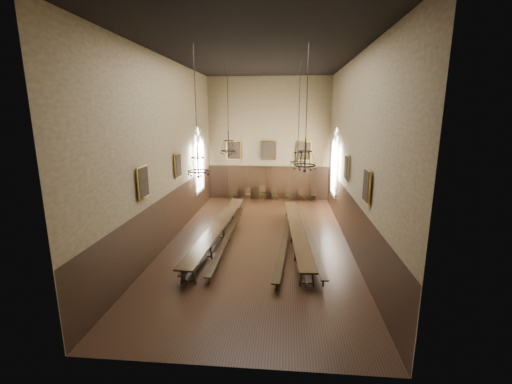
# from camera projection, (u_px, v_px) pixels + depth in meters

# --- Properties ---
(floor) EXTENTS (9.00, 18.00, 0.02)m
(floor) POSITION_uv_depth(u_px,v_px,m) (259.00, 241.00, 17.55)
(floor) COLOR black
(floor) RESTS_ON ground
(ceiling) EXTENTS (9.00, 18.00, 0.02)m
(ceiling) POSITION_uv_depth(u_px,v_px,m) (259.00, 54.00, 15.53)
(ceiling) COLOR black
(ceiling) RESTS_ON ground
(wall_back) EXTENTS (9.00, 0.02, 9.00)m
(wall_back) POSITION_uv_depth(u_px,v_px,m) (269.00, 140.00, 25.29)
(wall_back) COLOR #80714F
(wall_back) RESTS_ON ground
(wall_front) EXTENTS (9.00, 0.02, 9.00)m
(wall_front) POSITION_uv_depth(u_px,v_px,m) (227.00, 198.00, 7.79)
(wall_front) COLOR #80714F
(wall_front) RESTS_ON ground
(wall_left) EXTENTS (0.02, 18.00, 9.00)m
(wall_left) POSITION_uv_depth(u_px,v_px,m) (168.00, 152.00, 16.93)
(wall_left) COLOR #80714F
(wall_left) RESTS_ON ground
(wall_right) EXTENTS (0.02, 18.00, 9.00)m
(wall_right) POSITION_uv_depth(u_px,v_px,m) (354.00, 154.00, 16.15)
(wall_right) COLOR #80714F
(wall_right) RESTS_ON ground
(wainscot_panelling) EXTENTS (9.00, 18.00, 2.50)m
(wainscot_panelling) POSITION_uv_depth(u_px,v_px,m) (259.00, 218.00, 17.26)
(wainscot_panelling) COLOR black
(wainscot_panelling) RESTS_ON floor
(table_left) EXTENTS (1.29, 10.65, 0.83)m
(table_left) POSITION_uv_depth(u_px,v_px,m) (219.00, 232.00, 17.63)
(table_left) COLOR black
(table_left) RESTS_ON floor
(table_right) EXTENTS (1.28, 10.06, 0.78)m
(table_right) POSITION_uv_depth(u_px,v_px,m) (297.00, 235.00, 17.26)
(table_right) COLOR black
(table_right) RESTS_ON floor
(bench_left_outer) EXTENTS (0.60, 10.07, 0.45)m
(bench_left_outer) POSITION_uv_depth(u_px,v_px,m) (208.00, 234.00, 17.69)
(bench_left_outer) COLOR black
(bench_left_outer) RESTS_ON floor
(bench_left_inner) EXTENTS (0.30, 9.73, 0.44)m
(bench_left_inner) POSITION_uv_depth(u_px,v_px,m) (229.00, 236.00, 17.46)
(bench_left_inner) COLOR black
(bench_left_inner) RESTS_ON floor
(bench_right_inner) EXTENTS (1.00, 10.24, 0.46)m
(bench_right_inner) POSITION_uv_depth(u_px,v_px,m) (286.00, 238.00, 17.15)
(bench_right_inner) COLOR black
(bench_right_inner) RESTS_ON floor
(bench_right_outer) EXTENTS (0.86, 9.83, 0.44)m
(bench_right_outer) POSITION_uv_depth(u_px,v_px,m) (309.00, 237.00, 17.28)
(bench_right_outer) COLOR black
(bench_right_outer) RESTS_ON floor
(chair_1) EXTENTS (0.43, 0.43, 0.95)m
(chair_1) POSITION_uv_depth(u_px,v_px,m) (235.00, 196.00, 25.93)
(chair_1) COLOR black
(chair_1) RESTS_ON floor
(chair_2) EXTENTS (0.48, 0.48, 0.91)m
(chair_2) POSITION_uv_depth(u_px,v_px,m) (248.00, 196.00, 25.94)
(chair_2) COLOR black
(chair_2) RESTS_ON floor
(chair_3) EXTENTS (0.53, 0.53, 1.04)m
(chair_3) POSITION_uv_depth(u_px,v_px,m) (262.00, 196.00, 25.77)
(chair_3) COLOR black
(chair_3) RESTS_ON floor
(chair_4) EXTENTS (0.42, 0.42, 0.87)m
(chair_4) POSITION_uv_depth(u_px,v_px,m) (274.00, 197.00, 25.74)
(chair_4) COLOR black
(chair_4) RESTS_ON floor
(chair_5) EXTENTS (0.40, 0.40, 0.89)m
(chair_5) POSITION_uv_depth(u_px,v_px,m) (288.00, 197.00, 25.61)
(chair_5) COLOR black
(chair_5) RESTS_ON floor
(chair_6) EXTENTS (0.42, 0.42, 0.89)m
(chair_6) POSITION_uv_depth(u_px,v_px,m) (301.00, 197.00, 25.59)
(chair_6) COLOR black
(chair_6) RESTS_ON floor
(chair_7) EXTENTS (0.43, 0.43, 0.95)m
(chair_7) POSITION_uv_depth(u_px,v_px,m) (314.00, 197.00, 25.49)
(chair_7) COLOR black
(chair_7) RESTS_ON floor
(chandelier_back_left) EXTENTS (0.89, 0.89, 4.81)m
(chandelier_back_left) POSITION_uv_depth(u_px,v_px,m) (229.00, 145.00, 19.00)
(chandelier_back_left) COLOR black
(chandelier_back_left) RESTS_ON ceiling
(chandelier_back_right) EXTENTS (0.80, 0.80, 5.35)m
(chandelier_back_right) POSITION_uv_depth(u_px,v_px,m) (298.00, 155.00, 18.58)
(chandelier_back_right) COLOR black
(chandelier_back_right) RESTS_ON ceiling
(chandelier_front_left) EXTENTS (0.87, 0.87, 5.10)m
(chandelier_front_left) POSITION_uv_depth(u_px,v_px,m) (198.00, 163.00, 14.05)
(chandelier_front_left) COLOR black
(chandelier_front_left) RESTS_ON ceiling
(chandelier_front_right) EXTENTS (0.87, 0.87, 4.82)m
(chandelier_front_right) POSITION_uv_depth(u_px,v_px,m) (305.00, 158.00, 13.79)
(chandelier_front_right) COLOR black
(chandelier_front_right) RESTS_ON ceiling
(portrait_back_0) EXTENTS (1.10, 0.12, 1.40)m
(portrait_back_0) POSITION_uv_depth(u_px,v_px,m) (234.00, 150.00, 25.56)
(portrait_back_0) COLOR gold
(portrait_back_0) RESTS_ON wall_back
(portrait_back_1) EXTENTS (1.10, 0.12, 1.40)m
(portrait_back_1) POSITION_uv_depth(u_px,v_px,m) (268.00, 151.00, 25.34)
(portrait_back_1) COLOR gold
(portrait_back_1) RESTS_ON wall_back
(portrait_back_2) EXTENTS (1.10, 0.12, 1.40)m
(portrait_back_2) POSITION_uv_depth(u_px,v_px,m) (304.00, 151.00, 25.12)
(portrait_back_2) COLOR gold
(portrait_back_2) RESTS_ON wall_back
(portrait_left_0) EXTENTS (0.12, 1.00, 1.30)m
(portrait_left_0) POSITION_uv_depth(u_px,v_px,m) (178.00, 165.00, 18.06)
(portrait_left_0) COLOR gold
(portrait_left_0) RESTS_ON wall_left
(portrait_left_1) EXTENTS (0.12, 1.00, 1.30)m
(portrait_left_1) POSITION_uv_depth(u_px,v_px,m) (143.00, 182.00, 13.70)
(portrait_left_1) COLOR gold
(portrait_left_1) RESTS_ON wall_left
(portrait_right_0) EXTENTS (0.12, 1.00, 1.30)m
(portrait_right_0) POSITION_uv_depth(u_px,v_px,m) (347.00, 168.00, 17.31)
(portrait_right_0) COLOR gold
(portrait_right_0) RESTS_ON wall_right
(portrait_right_1) EXTENTS (0.12, 1.00, 1.30)m
(portrait_right_1) POSITION_uv_depth(u_px,v_px,m) (367.00, 186.00, 12.94)
(portrait_right_1) COLOR gold
(portrait_right_1) RESTS_ON wall_right
(window_right) EXTENTS (0.20, 2.20, 4.60)m
(window_right) POSITION_uv_depth(u_px,v_px,m) (335.00, 162.00, 21.74)
(window_right) COLOR white
(window_right) RESTS_ON wall_right
(window_left) EXTENTS (0.20, 2.20, 4.60)m
(window_left) POSITION_uv_depth(u_px,v_px,m) (199.00, 160.00, 22.50)
(window_left) COLOR white
(window_left) RESTS_ON wall_left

